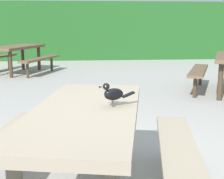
% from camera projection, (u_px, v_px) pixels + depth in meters
% --- Properties ---
extents(hedge_wall, '(28.00, 1.51, 2.10)m').
position_uv_depth(hedge_wall, '(87.00, 31.00, 12.15)').
color(hedge_wall, '#235B23').
rests_on(hedge_wall, ground).
extents(picnic_table_foreground, '(1.97, 2.00, 0.74)m').
position_uv_depth(picnic_table_foreground, '(86.00, 132.00, 2.40)').
color(picnic_table_foreground, gray).
rests_on(picnic_table_foreground, ground).
extents(bird_grackle, '(0.28, 0.12, 0.18)m').
position_uv_depth(bird_grackle, '(112.00, 93.00, 2.37)').
color(bird_grackle, black).
rests_on(bird_grackle, picnic_table_foreground).
extents(picnic_table_mid_right, '(2.19, 2.21, 0.74)m').
position_uv_depth(picnic_table_mid_right, '(17.00, 53.00, 8.63)').
color(picnic_table_mid_right, brown).
rests_on(picnic_table_mid_right, ground).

